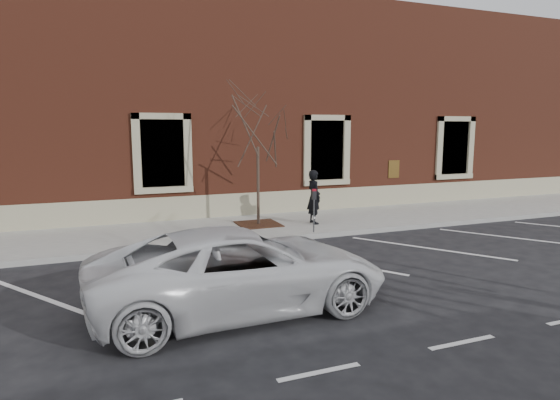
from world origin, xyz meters
name	(u,v)px	position (x,y,z in m)	size (l,w,h in m)	color
ground	(288,240)	(0.00, 0.00, 0.00)	(120.00, 120.00, 0.00)	#28282B
sidewalk_near	(267,226)	(0.00, 1.75, 0.07)	(40.00, 3.50, 0.15)	#B8B6AC
curb_near	(288,238)	(0.00, -0.05, 0.07)	(40.00, 0.12, 0.15)	#9E9E99
parking_stripes	(321,260)	(0.00, -2.20, 0.00)	(28.00, 4.40, 0.01)	silver
building_civic	(220,110)	(0.00, 7.74, 4.00)	(40.00, 8.62, 8.00)	brown
man	(314,197)	(1.45, 1.30, 1.02)	(0.64, 0.42, 1.74)	black
parking_meter	(314,202)	(0.89, 0.12, 1.05)	(0.12, 0.09, 1.30)	#595B60
tree_grate	(258,224)	(-0.29, 1.78, 0.17)	(1.31, 1.31, 0.03)	#3D2413
sapling	(258,125)	(-0.29, 1.78, 3.32)	(2.72, 2.72, 4.53)	#49392C
white_truck	(241,269)	(-2.73, -4.49, 0.73)	(2.44, 5.28, 1.47)	silver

